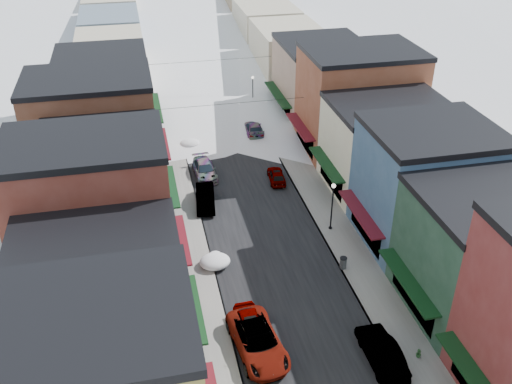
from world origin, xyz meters
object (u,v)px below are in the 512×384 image
car_white_suv (258,341)px  car_dark_hatch (205,198)px  trash_can (343,263)px  streetlamp_near (332,201)px  car_silver_sedan (251,328)px  car_green_sedan (382,352)px

car_white_suv → car_dark_hatch: size_ratio=1.28×
trash_can → streetlamp_near: bearing=81.3°
car_white_suv → car_dark_hatch: car_white_suv is taller
car_silver_sedan → car_green_sedan: bearing=-29.4°
car_dark_hatch → car_green_sedan: 23.60m
car_white_suv → trash_can: bearing=32.8°
car_silver_sedan → trash_can: (8.84, 5.72, -0.15)m
trash_can → streetlamp_near: size_ratio=0.22×
streetlamp_near → car_dark_hatch: bearing=147.6°
car_white_suv → car_green_sedan: 8.24m
car_silver_sedan → car_dark_hatch: size_ratio=0.96×
car_dark_hatch → trash_can: bearing=-45.6°
car_silver_sedan → trash_can: size_ratio=4.77×
car_white_suv → streetlamp_near: 16.08m
car_silver_sedan → streetlamp_near: 15.08m
car_white_suv → car_dark_hatch: 19.35m
car_white_suv → car_silver_sedan: car_white_suv is taller
car_dark_hatch → car_green_sedan: size_ratio=0.95×
car_dark_hatch → trash_can: (9.50, -12.18, -0.16)m
car_silver_sedan → car_green_sedan: 8.92m
car_white_suv → car_silver_sedan: bearing=88.9°
car_white_suv → streetlamp_near: size_ratio=1.39×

